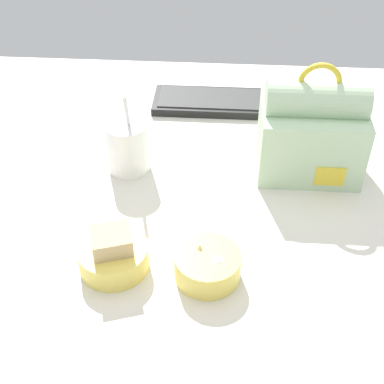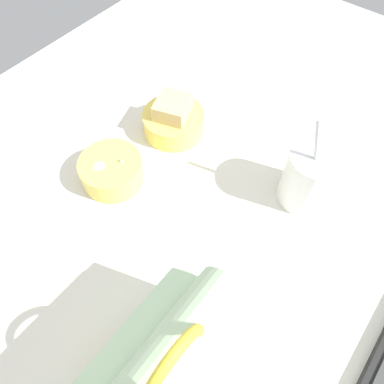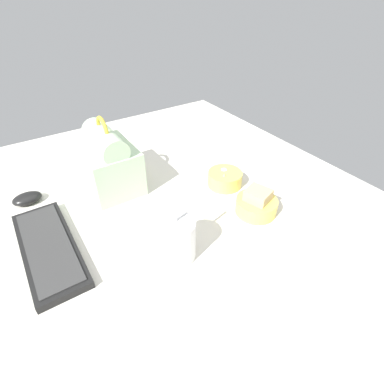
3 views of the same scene
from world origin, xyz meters
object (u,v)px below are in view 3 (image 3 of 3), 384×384
Objects in this scene: bento_bowl_sandwich at (257,204)px; bento_bowl_snacks at (225,178)px; soup_cup at (177,239)px; keyboard at (49,248)px; lunch_bag at (109,162)px; computer_mouse at (27,198)px.

bento_bowl_sandwich reaches higher than bento_bowl_snacks.
soup_cup is 31.48cm from bento_bowl_snacks.
keyboard is 1.42× the size of lunch_bag.
lunch_bag is 2.03× the size of bento_bowl_sandwich.
soup_cup is (-17.73, -24.52, 4.30)cm from keyboard.
lunch_bag is 2.87× the size of computer_mouse.
computer_mouse is at bearing 65.61° from bento_bowl_snacks.
bento_bowl_snacks is 57.13cm from computer_mouse.
soup_cup is at bearing -125.87° from keyboard.
bento_bowl_sandwich is at bearing 176.69° from bento_bowl_snacks.
lunch_bag reaches higher than soup_cup.
bento_bowl_sandwich is at bearing -107.68° from keyboard.
keyboard is 30.56cm from soup_cup.
bento_bowl_sandwich reaches higher than computer_mouse.
lunch_bag is 43.49cm from bento_bowl_sandwich.
bento_bowl_snacks reaches higher than keyboard.
bento_bowl_sandwich is 1.41× the size of computer_mouse.
computer_mouse is (38.38, 51.17, -1.23)cm from bento_bowl_sandwich.
keyboard is 22.37cm from computer_mouse.
lunch_bag is 34.56cm from bento_bowl_snacks.
keyboard is 51.20cm from bento_bowl_snacks.
soup_cup is at bearing -176.31° from lunch_bag.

